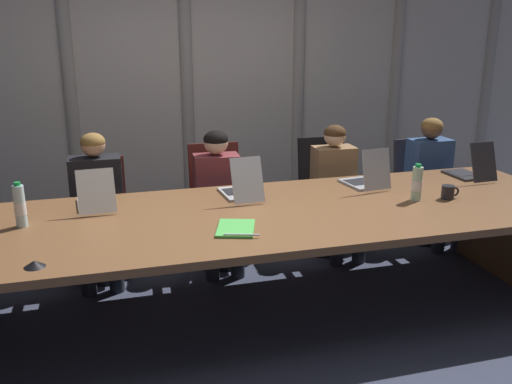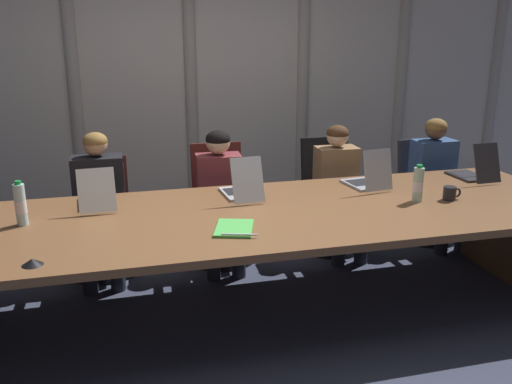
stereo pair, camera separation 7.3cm
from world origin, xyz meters
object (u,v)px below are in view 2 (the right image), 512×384
object	(u,v)px
water_bottle_primary	(21,205)
coffee_mug_near	(450,193)
office_chair_right_mid	(330,208)
office_chair_right_end	(426,202)
conference_mic_left_side	(32,262)
person_right_mid	(340,183)
office_chair_left_mid	(104,229)
water_bottle_secondary	(418,185)
office_chair_center	(220,217)
spiral_notepad	(234,228)
laptop_left_mid	(97,199)
person_left_mid	(99,199)
laptop_right_end	(473,172)
laptop_right_mid	(367,180)
person_center	(220,191)
laptop_center	(241,189)
person_right_end	(438,175)

from	to	relation	value
water_bottle_primary	coffee_mug_near	xyz separation A→B (m)	(2.85, -0.21, -0.08)
office_chair_right_mid	coffee_mug_near	bearing A→B (deg)	21.58
office_chair_right_end	conference_mic_left_side	xyz separation A→B (m)	(-3.25, -1.57, 0.42)
office_chair_right_mid	person_right_mid	xyz separation A→B (m)	(0.01, -0.17, 0.27)
office_chair_left_mid	water_bottle_secondary	bearing A→B (deg)	64.39
office_chair_center	office_chair_left_mid	bearing A→B (deg)	-87.87
water_bottle_primary	spiral_notepad	world-z (taller)	water_bottle_primary
laptop_left_mid	person_left_mid	distance (m)	0.52
laptop_right_end	laptop_right_mid	bearing A→B (deg)	88.33
person_center	water_bottle_primary	bearing A→B (deg)	-57.89
person_center	person_right_mid	xyz separation A→B (m)	(1.04, -0.00, -0.01)
person_left_mid	laptop_center	bearing A→B (deg)	63.10
water_bottle_primary	water_bottle_secondary	world-z (taller)	water_bottle_primary
laptop_left_mid	person_right_end	bearing A→B (deg)	-83.90
laptop_center	person_center	bearing A→B (deg)	2.29
laptop_left_mid	person_center	distance (m)	1.08
water_bottle_primary	laptop_left_mid	bearing A→B (deg)	30.65
person_right_mid	conference_mic_left_side	size ratio (longest dim) A/B	10.07
laptop_right_mid	person_center	size ratio (longest dim) A/B	0.37
laptop_right_end	spiral_notepad	distance (m)	2.20
office_chair_right_end	water_bottle_secondary	size ratio (longest dim) A/B	3.40
office_chair_center	office_chair_right_end	bearing A→B (deg)	91.67
laptop_right_end	office_chair_left_mid	distance (m)	3.01
office_chair_left_mid	person_right_mid	size ratio (longest dim) A/B	0.81
office_chair_center	spiral_notepad	xyz separation A→B (m)	(-0.17, -1.33, 0.39)
coffee_mug_near	spiral_notepad	size ratio (longest dim) A/B	0.38
person_center	person_right_mid	distance (m)	1.04
person_center	water_bottle_secondary	bearing A→B (deg)	56.39
water_bottle_secondary	person_left_mid	bearing A→B (deg)	156.73
person_right_mid	person_right_end	bearing A→B (deg)	91.75
person_right_mid	water_bottle_secondary	bearing A→B (deg)	12.93
office_chair_left_mid	water_bottle_primary	distance (m)	1.14
laptop_right_mid	office_chair_center	distance (m)	1.30
laptop_right_end	office_chair_right_mid	bearing A→B (deg)	52.13
laptop_right_mid	coffee_mug_near	bearing A→B (deg)	-143.32
office_chair_right_mid	spiral_notepad	bearing A→B (deg)	-40.89
person_right_end	water_bottle_secondary	world-z (taller)	person_right_end
person_right_end	person_center	bearing A→B (deg)	-91.97
person_center	person_right_end	bearing A→B (deg)	93.63
laptop_left_mid	office_chair_right_end	size ratio (longest dim) A/B	0.48
person_center	water_bottle_primary	distance (m)	1.59
laptop_center	coffee_mug_near	size ratio (longest dim) A/B	3.37
laptop_center	person_center	world-z (taller)	person_center
office_chair_right_mid	water_bottle_primary	xyz separation A→B (m)	(-2.41, -0.92, 0.51)
office_chair_right_end	coffee_mug_near	distance (m)	1.32
laptop_center	laptop_right_mid	distance (m)	0.98
office_chair_right_mid	person_right_mid	world-z (taller)	person_right_mid
person_right_mid	office_chair_right_end	bearing A→B (deg)	101.06
laptop_center	spiral_notepad	world-z (taller)	laptop_center
laptop_left_mid	conference_mic_left_side	distance (m)	0.97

